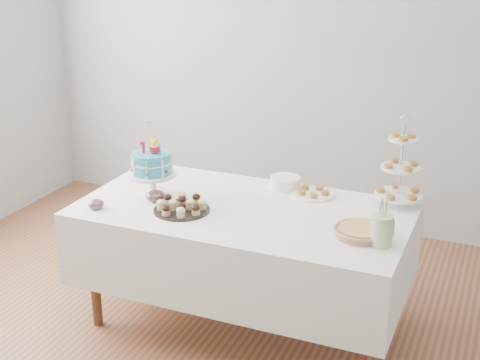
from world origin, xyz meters
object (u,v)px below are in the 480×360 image
at_px(pie, 361,231).
at_px(pastry_plate, 313,193).
at_px(plate_stack, 285,182).
at_px(tiered_stand, 401,168).
at_px(jam_bowl_a, 96,204).
at_px(birthday_cake, 152,175).
at_px(cupcake_tray, 182,205).
at_px(jam_bowl_b, 156,196).
at_px(utensil_pitcher, 382,229).
at_px(table, 243,243).

height_order(pie, pastry_plate, pie).
bearing_deg(plate_stack, pastry_plate, -14.16).
bearing_deg(tiered_stand, plate_stack, -180.00).
bearing_deg(tiered_stand, jam_bowl_a, -155.12).
bearing_deg(birthday_cake, jam_bowl_a, -136.57).
bearing_deg(birthday_cake, tiered_stand, 0.29).
bearing_deg(cupcake_tray, jam_bowl_b, 160.81).
distance_m(pie, pastry_plate, 0.62).
xyz_separation_m(cupcake_tray, pie, (1.03, 0.07, -0.01)).
bearing_deg(cupcake_tray, utensil_pitcher, -0.23).
bearing_deg(birthday_cake, pie, -20.39).
bearing_deg(pie, cupcake_tray, -176.27).
relative_size(table, tiered_stand, 3.53).
bearing_deg(cupcake_tray, tiered_stand, 27.24).
bearing_deg(pastry_plate, jam_bowl_b, -151.32).
height_order(table, tiered_stand, tiered_stand).
distance_m(tiered_stand, plate_stack, 0.73).
bearing_deg(jam_bowl_b, pastry_plate, 28.68).
distance_m(table, jam_bowl_b, 0.59).
relative_size(birthday_cake, cupcake_tray, 1.39).
distance_m(pie, utensil_pitcher, 0.15).
distance_m(birthday_cake, pastry_plate, 0.98).
distance_m(table, cupcake_tray, 0.45).
bearing_deg(jam_bowl_a, pie, 8.67).
distance_m(pie, jam_bowl_a, 1.52).
bearing_deg(jam_bowl_b, jam_bowl_a, -138.02).
distance_m(plate_stack, pastry_plate, 0.21).
bearing_deg(utensil_pitcher, plate_stack, 120.62).
bearing_deg(birthday_cake, utensil_pitcher, -22.87).
relative_size(table, jam_bowl_b, 16.81).
xyz_separation_m(birthday_cake, pastry_plate, (0.91, 0.37, -0.11)).
height_order(cupcake_tray, pastry_plate, cupcake_tray).
height_order(table, birthday_cake, birthday_cake).
xyz_separation_m(tiered_stand, plate_stack, (-0.70, -0.00, -0.19)).
bearing_deg(utensil_pitcher, tiered_stand, 71.70).
bearing_deg(cupcake_tray, table, 30.27).
relative_size(table, pie, 6.57).
relative_size(cupcake_tray, tiered_stand, 0.60).
relative_size(tiered_stand, plate_stack, 2.86).
bearing_deg(pie, tiered_stand, 79.06).
height_order(cupcake_tray, tiered_stand, tiered_stand).
distance_m(table, tiered_stand, 1.02).
distance_m(plate_stack, jam_bowl_a, 1.17).
bearing_deg(plate_stack, table, -106.14).
height_order(tiered_stand, jam_bowl_b, tiered_stand).
xyz_separation_m(birthday_cake, jam_bowl_a, (-0.19, -0.33, -0.10)).
distance_m(plate_stack, utensil_pitcher, 0.93).
xyz_separation_m(pie, jam_bowl_b, (-1.24, 0.01, 0.01)).
xyz_separation_m(pie, pastry_plate, (-0.41, 0.46, -0.01)).
height_order(table, plate_stack, plate_stack).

